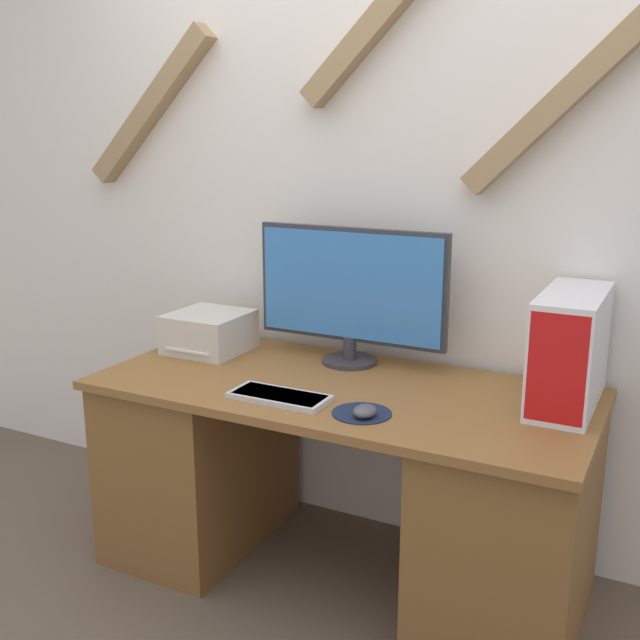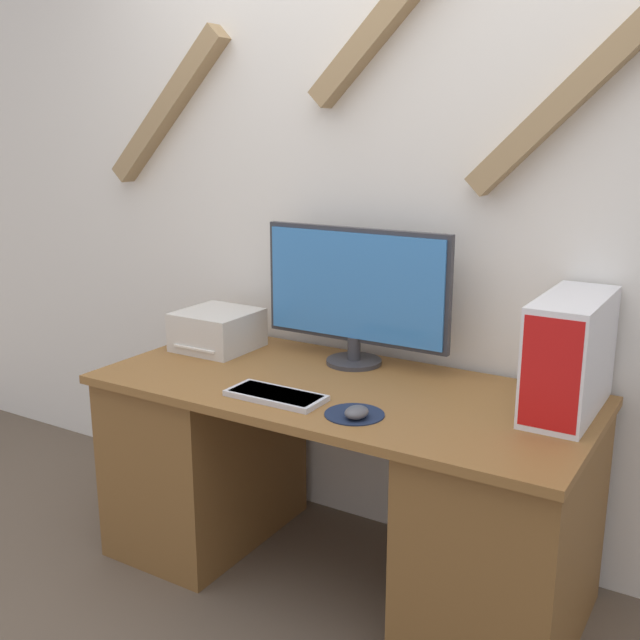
# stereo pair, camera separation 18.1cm
# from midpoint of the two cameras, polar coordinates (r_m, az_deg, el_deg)

# --- Properties ---
(ground_plane) EXTENTS (12.00, 12.00, 0.00)m
(ground_plane) POSITION_cam_midpoint_polar(r_m,az_deg,el_deg) (2.60, -4.68, -22.88)
(ground_plane) COLOR brown
(wall_back) EXTENTS (6.40, 0.13, 2.70)m
(wall_back) POSITION_cam_midpoint_polar(r_m,az_deg,el_deg) (2.81, 3.68, 9.98)
(wall_back) COLOR white
(wall_back) RESTS_ON ground_plane
(desk) EXTENTS (1.69, 0.77, 0.73)m
(desk) POSITION_cam_midpoint_polar(r_m,az_deg,el_deg) (2.69, -0.44, -12.08)
(desk) COLOR brown
(desk) RESTS_ON ground_plane
(monitor) EXTENTS (0.74, 0.21, 0.51)m
(monitor) POSITION_cam_midpoint_polar(r_m,az_deg,el_deg) (2.72, 0.45, 2.28)
(monitor) COLOR #333338
(monitor) RESTS_ON desk
(keyboard) EXTENTS (0.32, 0.14, 0.02)m
(keyboard) POSITION_cam_midpoint_polar(r_m,az_deg,el_deg) (2.43, -5.25, -5.84)
(keyboard) COLOR silver
(keyboard) RESTS_ON desk
(mousepad) EXTENTS (0.19, 0.19, 0.00)m
(mousepad) POSITION_cam_midpoint_polar(r_m,az_deg,el_deg) (2.30, 0.94, -7.14)
(mousepad) COLOR #19233D
(mousepad) RESTS_ON desk
(mouse) EXTENTS (0.07, 0.09, 0.04)m
(mouse) POSITION_cam_midpoint_polar(r_m,az_deg,el_deg) (2.27, 1.14, -6.99)
(mouse) COLOR #4C4C51
(mouse) RESTS_ON mousepad
(computer_tower) EXTENTS (0.18, 0.46, 0.36)m
(computer_tower) POSITION_cam_midpoint_polar(r_m,az_deg,el_deg) (2.42, 16.50, -2.18)
(computer_tower) COLOR white
(computer_tower) RESTS_ON desk
(printer) EXTENTS (0.28, 0.29, 0.15)m
(printer) POSITION_cam_midpoint_polar(r_m,az_deg,el_deg) (2.97, -10.19, -0.93)
(printer) COLOR beige
(printer) RESTS_ON desk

